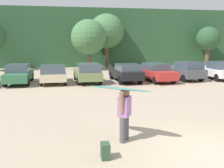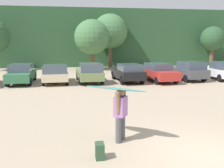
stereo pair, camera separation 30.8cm
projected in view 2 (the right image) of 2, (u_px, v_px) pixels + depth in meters
The scene contains 15 objects.
ground_plane at pixel (203, 154), 7.28m from camera, with size 120.00×120.00×0.00m, color tan.
hillside_ridge at pixel (97, 38), 38.09m from camera, with size 108.00×12.00×7.50m, color #284C2D.
tree_left at pixel (92, 37), 28.43m from camera, with size 3.97×3.97×5.74m.
tree_ridge_back at pixel (110, 32), 31.66m from camera, with size 4.37×4.37×6.71m.
tree_right at pixel (213, 39), 32.79m from camera, with size 3.13×3.13×5.22m.
parked_car_forest_green at pixel (22, 73), 19.67m from camera, with size 1.86×4.43×1.52m.
parked_car_champagne at pixel (55, 73), 19.67m from camera, with size 2.14×4.08×1.47m.
parked_car_olive_green at pixel (89, 72), 20.06m from camera, with size 2.07×4.43×1.58m.
parked_car_black at pixel (128, 72), 20.39m from camera, with size 2.05×4.48×1.50m.
parked_car_red at pixel (158, 72), 20.63m from camera, with size 2.23×4.47×1.48m.
parked_car_dark_gray at pixel (187, 71), 21.30m from camera, with size 2.49×4.24×1.60m.
parked_car_white at pixel (222, 70), 21.59m from camera, with size 2.03×4.18×1.58m.
person_adult at pixel (121, 112), 8.10m from camera, with size 0.51×0.67×1.76m.
surfboard_teal at pixel (115, 89), 8.08m from camera, with size 2.09×1.82×0.18m.
backpack_dropped at pixel (100, 151), 6.98m from camera, with size 0.24×0.34×0.45m.
Camera 2 is at (-3.65, -6.36, 3.21)m, focal length 40.37 mm.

